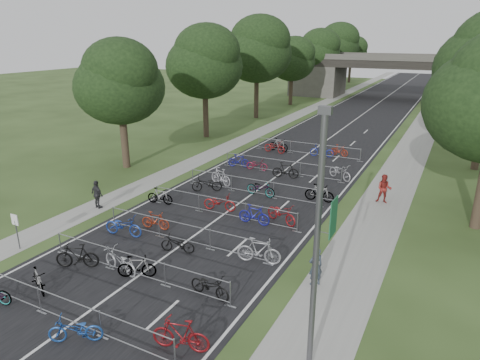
% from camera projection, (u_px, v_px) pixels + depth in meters
% --- Properties ---
extents(ground, '(200.00, 200.00, 0.00)m').
position_uv_depth(ground, '(71.00, 325.00, 15.43)').
color(ground, '#2E421C').
rests_on(ground, ground).
extents(road, '(11.00, 140.00, 0.01)m').
position_uv_depth(road, '(365.00, 113.00, 57.48)').
color(road, black).
rests_on(road, ground).
extents(sidewalk_right, '(3.00, 140.00, 0.01)m').
position_uv_depth(sidewalk_right, '(429.00, 118.00, 54.00)').
color(sidewalk_right, gray).
rests_on(sidewalk_right, ground).
extents(sidewalk_left, '(2.00, 140.00, 0.01)m').
position_uv_depth(sidewalk_left, '(312.00, 109.00, 60.74)').
color(sidewalk_left, gray).
rests_on(sidewalk_left, ground).
extents(lane_markings, '(0.12, 140.00, 0.00)m').
position_uv_depth(lane_markings, '(365.00, 113.00, 57.48)').
color(lane_markings, silver).
rests_on(lane_markings, ground).
extents(overpass_bridge, '(31.00, 8.00, 7.05)m').
position_uv_depth(overpass_bridge, '(387.00, 77.00, 68.96)').
color(overpass_bridge, '#494741').
rests_on(overpass_bridge, ground).
extents(lamppost, '(0.61, 0.65, 8.21)m').
position_uv_depth(lamppost, '(318.00, 245.00, 12.11)').
color(lamppost, '#4C4C51').
rests_on(lamppost, ground).
extents(park_sign, '(0.45, 0.06, 1.83)m').
position_uv_depth(park_sign, '(16.00, 225.00, 20.50)').
color(park_sign, '#4C4C51').
rests_on(park_sign, ground).
extents(tree_left_0, '(6.72, 6.72, 10.25)m').
position_uv_depth(tree_left_0, '(120.00, 84.00, 31.69)').
color(tree_left_0, '#33261C').
rests_on(tree_left_0, ground).
extents(tree_left_1, '(7.56, 7.56, 11.53)m').
position_uv_depth(tree_left_1, '(205.00, 63.00, 41.52)').
color(tree_left_1, '#33261C').
rests_on(tree_left_1, ground).
extents(tree_left_2, '(8.40, 8.40, 12.81)m').
position_uv_depth(tree_left_2, '(257.00, 51.00, 51.35)').
color(tree_left_2, '#33261C').
rests_on(tree_left_2, ground).
extents(tree_left_3, '(6.72, 6.72, 10.25)m').
position_uv_depth(tree_left_3, '(292.00, 60.00, 61.97)').
color(tree_left_3, '#33261C').
rests_on(tree_left_3, ground).
extents(tree_left_4, '(7.56, 7.56, 11.53)m').
position_uv_depth(tree_left_4, '(318.00, 51.00, 71.80)').
color(tree_left_4, '#33261C').
rests_on(tree_left_4, ground).
extents(tree_left_5, '(8.40, 8.40, 12.81)m').
position_uv_depth(tree_left_5, '(337.00, 45.00, 81.63)').
color(tree_left_5, '#33261C').
rests_on(tree_left_5, ground).
extents(tree_right_5, '(6.16, 6.16, 9.39)m').
position_uv_depth(tree_right_5, '(480.00, 60.00, 71.68)').
color(tree_right_5, '#33261C').
rests_on(tree_right_5, ground).
extents(tree_left_6, '(6.72, 6.72, 10.25)m').
position_uv_depth(tree_left_6, '(352.00, 52.00, 92.25)').
color(tree_left_6, '#33261C').
rests_on(tree_left_6, ground).
extents(tree_right_6, '(7.17, 7.17, 10.93)m').
position_uv_depth(tree_right_6, '(480.00, 52.00, 81.45)').
color(tree_right_6, '#33261C').
rests_on(tree_right_6, ground).
extents(barrier_row_0, '(9.70, 0.08, 1.10)m').
position_uv_depth(barrier_row_0, '(69.00, 312.00, 15.25)').
color(barrier_row_0, '#919398').
rests_on(barrier_row_0, ground).
extents(barrier_row_1, '(9.70, 0.08, 1.10)m').
position_uv_depth(barrier_row_1, '(136.00, 266.00, 18.28)').
color(barrier_row_1, '#919398').
rests_on(barrier_row_1, ground).
extents(barrier_row_2, '(9.70, 0.08, 1.10)m').
position_uv_depth(barrier_row_2, '(184.00, 233.00, 21.31)').
color(barrier_row_2, '#919398').
rests_on(barrier_row_2, ground).
extents(barrier_row_3, '(9.70, 0.08, 1.10)m').
position_uv_depth(barrier_row_3, '(221.00, 207.00, 24.50)').
color(barrier_row_3, '#919398').
rests_on(barrier_row_3, ground).
extents(barrier_row_4, '(9.70, 0.08, 1.10)m').
position_uv_depth(barrier_row_4, '(252.00, 187.00, 27.87)').
color(barrier_row_4, '#919398').
rests_on(barrier_row_4, ground).
extents(barrier_row_5, '(9.70, 0.08, 1.10)m').
position_uv_depth(barrier_row_5, '(281.00, 167.00, 32.07)').
color(barrier_row_5, '#919398').
rests_on(barrier_row_5, ground).
extents(barrier_row_6, '(9.70, 0.08, 1.10)m').
position_uv_depth(barrier_row_6, '(307.00, 149.00, 37.12)').
color(barrier_row_6, '#919398').
rests_on(barrier_row_6, ground).
extents(bike_1, '(1.65, 1.11, 0.97)m').
position_uv_depth(bike_1, '(38.00, 281.00, 17.30)').
color(bike_1, '#919398').
rests_on(bike_1, ground).
extents(bike_2, '(1.90, 1.50, 0.96)m').
position_uv_depth(bike_2, '(75.00, 330.00, 14.41)').
color(bike_2, '#1D4BA0').
rests_on(bike_2, ground).
extents(bike_3, '(2.09, 1.02, 1.21)m').
position_uv_depth(bike_3, '(181.00, 335.00, 14.00)').
color(bike_3, maroon).
rests_on(bike_3, ground).
extents(bike_4, '(1.99, 1.36, 1.17)m').
position_uv_depth(bike_4, '(77.00, 256.00, 19.04)').
color(bike_4, black).
rests_on(bike_4, ground).
extents(bike_5, '(2.15, 1.08, 1.08)m').
position_uv_depth(bike_5, '(120.00, 261.00, 18.66)').
color(bike_5, '#AEAFB6').
rests_on(bike_5, ground).
extents(bike_6, '(1.72, 1.20, 1.01)m').
position_uv_depth(bike_6, '(137.00, 267.00, 18.28)').
color(bike_6, '#919398').
rests_on(bike_6, ground).
extents(bike_7, '(1.92, 0.84, 0.98)m').
position_uv_depth(bike_7, '(210.00, 286.00, 16.93)').
color(bike_7, black).
rests_on(bike_7, ground).
extents(bike_8, '(2.22, 1.05, 1.12)m').
position_uv_depth(bike_8, '(123.00, 226.00, 22.11)').
color(bike_8, '#1C3B9D').
rests_on(bike_8, ground).
extents(bike_9, '(1.70, 0.73, 0.99)m').
position_uv_depth(bike_9, '(155.00, 221.00, 22.87)').
color(bike_9, '#9C2F16').
rests_on(bike_9, ground).
extents(bike_10, '(1.79, 0.98, 0.89)m').
position_uv_depth(bike_10, '(177.00, 244.00, 20.42)').
color(bike_10, black).
rests_on(bike_10, ground).
extents(bike_11, '(2.14, 0.98, 1.24)m').
position_uv_depth(bike_11, '(259.00, 251.00, 19.40)').
color(bike_11, '#96979D').
rests_on(bike_11, ground).
extents(bike_12, '(1.77, 0.73, 1.03)m').
position_uv_depth(bike_12, '(160.00, 196.00, 26.29)').
color(bike_12, '#919398').
rests_on(bike_12, ground).
extents(bike_13, '(2.08, 1.04, 1.04)m').
position_uv_depth(bike_13, '(220.00, 202.00, 25.32)').
color(bike_13, maroon).
rests_on(bike_13, ground).
extents(bike_14, '(1.87, 0.53, 1.12)m').
position_uv_depth(bike_14, '(254.00, 215.00, 23.45)').
color(bike_14, navy).
rests_on(bike_14, ground).
extents(bike_15, '(2.25, 1.53, 1.12)m').
position_uv_depth(bike_15, '(282.00, 213.00, 23.63)').
color(bike_15, maroon).
rests_on(bike_15, ground).
extents(bike_16, '(2.08, 1.62, 1.05)m').
position_uv_depth(bike_16, '(207.00, 184.00, 28.40)').
color(bike_16, black).
rests_on(bike_16, ground).
extents(bike_17, '(2.08, 1.22, 1.21)m').
position_uv_depth(bike_17, '(221.00, 177.00, 29.64)').
color(bike_17, '#B0B0B8').
rests_on(bike_17, ground).
extents(bike_18, '(2.12, 0.91, 1.08)m').
position_uv_depth(bike_18, '(261.00, 188.00, 27.60)').
color(bike_18, '#919398').
rests_on(bike_18, ground).
extents(bike_19, '(1.88, 0.58, 1.12)m').
position_uv_depth(bike_19, '(319.00, 193.00, 26.67)').
color(bike_19, '#919398').
rests_on(bike_19, ground).
extents(bike_20, '(1.77, 0.87, 1.02)m').
position_uv_depth(bike_20, '(239.00, 161.00, 33.73)').
color(bike_20, navy).
rests_on(bike_20, ground).
extents(bike_21, '(1.76, 0.81, 0.89)m').
position_uv_depth(bike_21, '(257.00, 164.00, 32.97)').
color(bike_21, maroon).
rests_on(bike_21, ground).
extents(bike_22, '(2.02, 0.91, 1.17)m').
position_uv_depth(bike_22, '(286.00, 170.00, 31.05)').
color(bike_22, black).
rests_on(bike_22, ground).
extents(bike_23, '(2.22, 1.80, 1.13)m').
position_uv_depth(bike_23, '(340.00, 172.00, 30.81)').
color(bike_23, '#A09EA6').
rests_on(bike_23, ground).
extents(bike_24, '(2.11, 0.94, 1.07)m').
position_uv_depth(bike_24, '(275.00, 147.00, 37.83)').
color(bike_24, maroon).
rests_on(bike_24, ground).
extents(bike_25, '(1.95, 0.83, 1.13)m').
position_uv_depth(bike_25, '(279.00, 145.00, 38.34)').
color(bike_25, '#919398').
rests_on(bike_25, ground).
extents(bike_26, '(2.10, 0.99, 1.06)m').
position_uv_depth(bike_26, '(322.00, 151.00, 36.53)').
color(bike_26, navy).
rests_on(bike_26, ground).
extents(bike_27, '(1.68, 0.81, 0.97)m').
position_uv_depth(bike_27, '(339.00, 150.00, 36.81)').
color(bike_27, '#9F2B17').
rests_on(bike_27, ground).
extents(pedestrian_a, '(0.73, 0.72, 1.70)m').
position_uv_depth(pedestrian_a, '(316.00, 267.00, 17.63)').
color(pedestrian_a, '#303A48').
rests_on(pedestrian_a, ground).
extents(pedestrian_b, '(0.95, 0.78, 1.82)m').
position_uv_depth(pedestrian_b, '(384.00, 189.00, 26.36)').
color(pedestrian_b, maroon).
rests_on(pedestrian_b, ground).
extents(pedestrian_c, '(1.08, 0.61, 1.74)m').
position_uv_depth(pedestrian_c, '(97.00, 195.00, 25.54)').
color(pedestrian_c, '#2A2B2D').
rests_on(pedestrian_c, ground).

